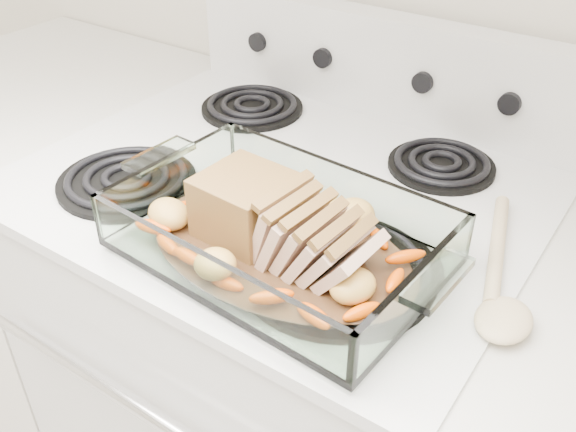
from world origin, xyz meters
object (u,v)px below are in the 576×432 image
Objects in this scene: baking_dish at (279,241)px; pork_roast at (269,219)px; electric_range at (287,372)px; counter_left at (66,259)px.

baking_dish is 1.64× the size of pork_roast.
pork_roast is (0.10, -0.18, 0.51)m from electric_range.
baking_dish is at bearing 24.58° from pork_roast.
pork_roast is (0.76, -0.18, 0.53)m from counter_left.
electric_range is 0.55m from pork_roast.
counter_left is 0.94m from baking_dish.
pork_roast is (-0.01, 0.00, 0.03)m from baking_dish.
baking_dish reaches higher than counter_left.
electric_range is 4.57× the size of pork_roast.
counter_left is at bearing -179.90° from electric_range.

